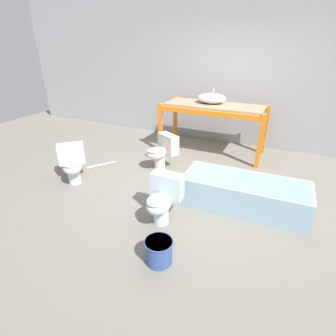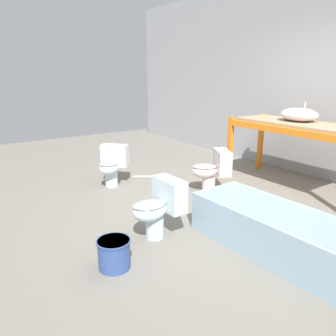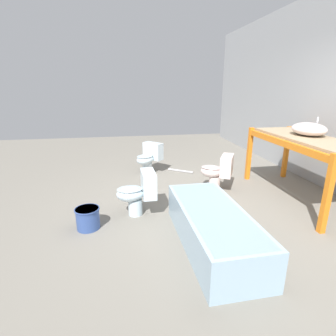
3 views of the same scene
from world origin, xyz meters
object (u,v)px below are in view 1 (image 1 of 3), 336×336
Objects in this scene: toilet_far at (72,162)px; toilet_extra at (162,150)px; bathtub_main at (244,192)px; bucket_white at (159,251)px; toilet_near at (163,198)px; sink_basin at (212,98)px.

toilet_extra is at bearing 1.69° from toilet_far.
bucket_white is (-0.59, -1.37, -0.10)m from bathtub_main.
bathtub_main is 1.13m from toilet_near.
toilet_extra is at bearing 115.29° from toilet_near.
toilet_near is 2.03× the size of bucket_white.
sink_basin is at bearing 98.20° from bucket_white.
sink_basin is 0.33× the size of bathtub_main.
toilet_far is at bearing -171.97° from bathtub_main.
bathtub_main is 2.63m from toilet_far.
toilet_extra is at bearing 115.24° from bucket_white.
bucket_white is (2.00, -0.96, -0.20)m from toilet_far.
bathtub_main is at bearing 39.39° from toilet_near.
sink_basin is 2.24m from bathtub_main.
bucket_white is at bearing -81.80° from sink_basin.
sink_basin reaches higher than toilet_extra.
toilet_extra is at bearing 156.67° from bathtub_main.
sink_basin is 1.47m from toilet_extra.
toilet_extra is at bearing -112.41° from sink_basin.
toilet_near is at bearing -34.40° from toilet_extra.
toilet_near is 0.97× the size of toilet_extra.
sink_basin is 0.90× the size of toilet_far.
sink_basin is 1.85× the size of bucket_white.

